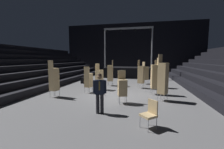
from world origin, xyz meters
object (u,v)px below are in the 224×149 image
at_px(stage_riser, 129,71).
at_px(loose_chair_near_man, 150,112).
at_px(chair_stack_front_left, 54,79).
at_px(chair_stack_front_right, 145,73).
at_px(chair_stack_mid_left, 158,74).
at_px(chair_stack_rear_right, 141,74).
at_px(chair_stack_mid_right, 155,76).
at_px(chair_stack_aisle_left, 122,87).
at_px(chair_stack_aisle_right, 88,80).
at_px(equipment_road_case, 86,80).
at_px(chair_stack_mid_centre, 163,78).
at_px(chair_stack_rear_left, 99,77).
at_px(man_with_tie, 100,91).
at_px(chair_stack_rear_centre, 110,73).

relative_size(stage_riser, loose_chair_near_man, 6.34).
bearing_deg(chair_stack_front_left, loose_chair_near_man, -9.90).
relative_size(chair_stack_front_right, chair_stack_mid_left, 0.92).
bearing_deg(chair_stack_rear_right, chair_stack_mid_right, 42.73).
relative_size(chair_stack_aisle_left, chair_stack_aisle_right, 0.95).
relative_size(chair_stack_front_left, equipment_road_case, 2.47).
relative_size(chair_stack_front_left, chair_stack_mid_left, 1.00).
xyz_separation_m(chair_stack_mid_right, chair_stack_mid_centre, (0.31, -1.42, 0.08)).
distance_m(stage_riser, chair_stack_front_left, 11.44).
relative_size(chair_stack_front_right, chair_stack_mid_centre, 0.80).
relative_size(chair_stack_mid_right, chair_stack_rear_left, 1.22).
bearing_deg(chair_stack_front_left, chair_stack_rear_left, 70.12).
height_order(chair_stack_mid_right, equipment_road_case, chair_stack_mid_right).
distance_m(chair_stack_mid_left, chair_stack_aisle_right, 5.57).
xyz_separation_m(man_with_tie, chair_stack_mid_right, (2.53, 3.93, 0.23)).
bearing_deg(chair_stack_mid_right, equipment_road_case, 52.75).
bearing_deg(stage_riser, chair_stack_front_left, -107.63).
xyz_separation_m(man_with_tie, chair_stack_front_left, (-3.47, 2.00, 0.15)).
xyz_separation_m(chair_stack_mid_left, chair_stack_rear_centre, (-3.92, 0.10, 0.00)).
xyz_separation_m(chair_stack_front_left, chair_stack_rear_right, (5.10, 3.79, 0.00)).
bearing_deg(chair_stack_mid_left, chair_stack_rear_centre, -19.23).
bearing_deg(equipment_road_case, chair_stack_mid_centre, -35.96).
height_order(man_with_tie, loose_chair_near_man, man_with_tie).
bearing_deg(chair_stack_rear_centre, chair_stack_aisle_left, -163.98).
relative_size(chair_stack_rear_left, chair_stack_aisle_right, 1.09).
xyz_separation_m(chair_stack_mid_left, chair_stack_aisle_right, (-4.79, -2.85, -0.21)).
bearing_deg(chair_stack_aisle_left, chair_stack_rear_centre, -89.55).
height_order(stage_riser, chair_stack_rear_left, stage_riser).
distance_m(chair_stack_mid_left, chair_stack_mid_centre, 3.78).
xyz_separation_m(chair_stack_front_left, equipment_road_case, (0.01, 5.08, -0.84)).
bearing_deg(stage_riser, chair_stack_aisle_right, -100.92).
bearing_deg(equipment_road_case, chair_stack_mid_left, -7.04).
bearing_deg(loose_chair_near_man, chair_stack_front_left, 19.53).
distance_m(chair_stack_rear_left, chair_stack_aisle_left, 3.70).
bearing_deg(loose_chair_near_man, stage_riser, -34.27).
bearing_deg(chair_stack_rear_left, chair_stack_front_right, 159.80).
height_order(chair_stack_front_left, equipment_road_case, chair_stack_front_left).
xyz_separation_m(chair_stack_mid_centre, equipment_road_case, (-6.29, 4.56, -1.01)).
xyz_separation_m(chair_stack_aisle_right, equipment_road_case, (-1.63, 3.64, -0.63)).
height_order(chair_stack_mid_centre, chair_stack_rear_right, chair_stack_mid_centre).
height_order(stage_riser, loose_chair_near_man, stage_riser).
xyz_separation_m(chair_stack_rear_centre, equipment_road_case, (-2.49, 0.70, -0.84)).
bearing_deg(man_with_tie, loose_chair_near_man, 145.39).
relative_size(stage_riser, chair_stack_rear_right, 2.70).
relative_size(chair_stack_mid_centre, equipment_road_case, 2.84).
distance_m(chair_stack_mid_left, equipment_road_case, 6.52).
bearing_deg(equipment_road_case, chair_stack_front_left, -90.12).
height_order(chair_stack_mid_left, chair_stack_aisle_left, chair_stack_mid_left).
bearing_deg(chair_stack_rear_right, loose_chair_near_man, 20.29).
height_order(chair_stack_rear_left, chair_stack_rear_right, chair_stack_rear_right).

